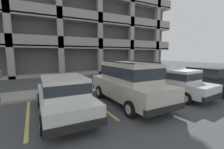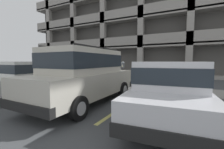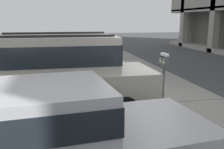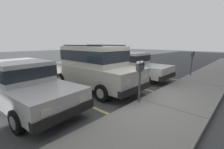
{
  "view_description": "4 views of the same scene",
  "coord_description": "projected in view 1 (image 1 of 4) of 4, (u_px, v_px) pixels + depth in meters",
  "views": [
    {
      "loc": [
        -4.05,
        -8.17,
        2.37
      ],
      "look_at": [
        0.01,
        -0.52,
        1.19
      ],
      "focal_mm": 24.0,
      "sensor_mm": 36.0,
      "label": 1
    },
    {
      "loc": [
        3.43,
        -6.72,
        1.55
      ],
      "look_at": [
        0.33,
        -0.8,
        0.96
      ],
      "focal_mm": 24.0,
      "sensor_mm": 36.0,
      "label": 2
    },
    {
      "loc": [
        6.1,
        -2.2,
        2.34
      ],
      "look_at": [
        -0.32,
        -0.88,
        0.91
      ],
      "focal_mm": 40.0,
      "sensor_mm": 36.0,
      "label": 3
    },
    {
      "loc": [
        4.47,
        2.96,
        2.12
      ],
      "look_at": [
        -0.04,
        -1.19,
        0.82
      ],
      "focal_mm": 24.0,
      "sensor_mm": 36.0,
      "label": 4
    }
  ],
  "objects": [
    {
      "name": "parking_stall_lines",
      "position": [
        141.0,
        95.0,
        8.8
      ],
      "size": [
        11.72,
        4.8,
        0.01
      ],
      "color": "#DBD16B",
      "rests_on": "ground_plane"
    },
    {
      "name": "fire_hydrant",
      "position": [
        161.0,
        78.0,
        12.24
      ],
      "size": [
        0.3,
        0.3,
        0.7
      ],
      "color": "gold",
      "rests_on": "sidewalk"
    },
    {
      "name": "parking_garage",
      "position": [
        52.0,
        3.0,
        19.75
      ],
      "size": [
        32.0,
        10.0,
        19.25
      ],
      "color": "#54514D",
      "rests_on": "ground_plane"
    },
    {
      "name": "blue_coupe",
      "position": [
        204.0,
        78.0,
        9.61
      ],
      "size": [
        1.92,
        4.52,
        1.54
      ],
      "rotation": [
        0.0,
        0.0,
        -0.03
      ],
      "color": "black",
      "rests_on": "ground_plane"
    },
    {
      "name": "red_sedan",
      "position": [
        64.0,
        94.0,
        5.81
      ],
      "size": [
        1.87,
        4.5,
        1.54
      ],
      "rotation": [
        0.0,
        0.0,
        -0.01
      ],
      "color": "silver",
      "rests_on": "ground_plane"
    },
    {
      "name": "silver_suv",
      "position": [
        129.0,
        81.0,
        7.18
      ],
      "size": [
        2.03,
        4.78,
        2.03
      ],
      "rotation": [
        0.0,
        0.0,
        -0.0
      ],
      "color": "beige",
      "rests_on": "ground_plane"
    },
    {
      "name": "dark_hatchback",
      "position": [
        173.0,
        82.0,
        8.48
      ],
      "size": [
        2.17,
        4.63,
        1.54
      ],
      "rotation": [
        0.0,
        0.0,
        0.1
      ],
      "color": "silver",
      "rests_on": "ground_plane"
    },
    {
      "name": "ground_plane",
      "position": [
        108.0,
        93.0,
        9.36
      ],
      "size": [
        80.0,
        80.0,
        0.1
      ],
      "color": "#444749"
    },
    {
      "name": "parking_meter_near",
      "position": [
        109.0,
        73.0,
        9.62
      ],
      "size": [
        0.35,
        0.12,
        1.41
      ],
      "color": "#595B60",
      "rests_on": "sidewalk"
    },
    {
      "name": "sidewalk",
      "position": [
        100.0,
        87.0,
        10.48
      ],
      "size": [
        40.0,
        2.2,
        0.12
      ],
      "color": "gray",
      "rests_on": "ground_plane"
    }
  ]
}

